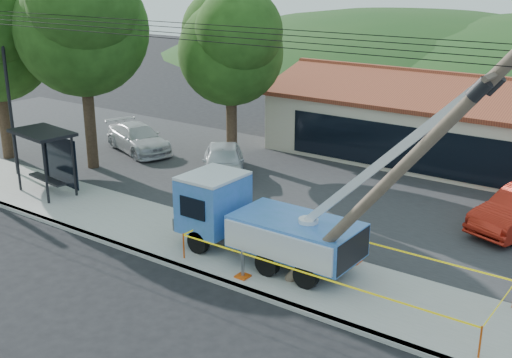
{
  "coord_description": "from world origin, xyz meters",
  "views": [
    {
      "loc": [
        12.9,
        -12.29,
        9.69
      ],
      "look_at": [
        0.36,
        5.0,
        2.65
      ],
      "focal_mm": 45.0,
      "sensor_mm": 36.0,
      "label": 1
    }
  ],
  "objects_px": {
    "utility_truck": "(264,220)",
    "bus_shelter": "(48,147)",
    "car_silver": "(224,180)",
    "car_white": "(139,153)",
    "leaning_pole": "(399,171)"
  },
  "relations": [
    {
      "from": "utility_truck",
      "to": "car_white",
      "type": "height_order",
      "value": "utility_truck"
    },
    {
      "from": "car_white",
      "to": "leaning_pole",
      "type": "bearing_deg",
      "value": -94.04
    },
    {
      "from": "bus_shelter",
      "to": "car_silver",
      "type": "height_order",
      "value": "bus_shelter"
    },
    {
      "from": "utility_truck",
      "to": "car_white",
      "type": "xyz_separation_m",
      "value": [
        -13.53,
        7.21,
        -1.58
      ]
    },
    {
      "from": "leaning_pole",
      "to": "car_white",
      "type": "height_order",
      "value": "leaning_pole"
    },
    {
      "from": "utility_truck",
      "to": "car_silver",
      "type": "xyz_separation_m",
      "value": [
        -6.76,
        6.22,
        -1.58
      ]
    },
    {
      "from": "utility_truck",
      "to": "bus_shelter",
      "type": "relative_size",
      "value": 3.64
    },
    {
      "from": "car_silver",
      "to": "car_white",
      "type": "relative_size",
      "value": 0.96
    },
    {
      "from": "car_white",
      "to": "car_silver",
      "type": "bearing_deg",
      "value": -78.97
    },
    {
      "from": "car_silver",
      "to": "car_white",
      "type": "height_order",
      "value": "car_silver"
    },
    {
      "from": "utility_truck",
      "to": "car_silver",
      "type": "bearing_deg",
      "value": 137.35
    },
    {
      "from": "bus_shelter",
      "to": "leaning_pole",
      "type": "bearing_deg",
      "value": 4.5
    },
    {
      "from": "leaning_pole",
      "to": "car_silver",
      "type": "distance_m",
      "value": 14.47
    },
    {
      "from": "utility_truck",
      "to": "leaning_pole",
      "type": "relative_size",
      "value": 1.42
    },
    {
      "from": "leaning_pole",
      "to": "car_white",
      "type": "bearing_deg",
      "value": 156.64
    }
  ]
}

